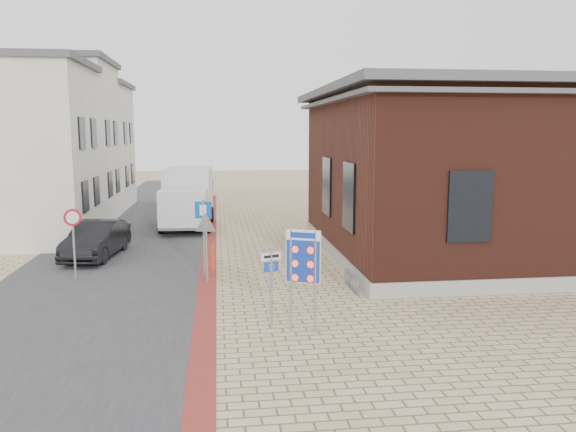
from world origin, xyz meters
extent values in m
plane|color=tan|center=(0.00, 0.00, 0.00)|extent=(120.00, 120.00, 0.00)
cube|color=#38383A|center=(-5.50, 15.00, 0.01)|extent=(7.00, 60.00, 0.02)
cube|color=maroon|center=(-2.00, 10.00, 0.01)|extent=(0.60, 40.00, 0.02)
cube|color=gray|center=(9.00, 7.00, 0.25)|extent=(12.15, 12.15, 0.50)
cube|color=#441E16|center=(9.00, 7.00, 3.50)|extent=(12.00, 12.00, 6.00)
cube|color=#4B4B50|center=(9.00, 7.00, 6.65)|extent=(13.00, 13.00, 0.30)
cube|color=#4B4B50|center=(9.00, 7.00, 6.25)|extent=(12.70, 12.70, 0.15)
cube|color=black|center=(2.98, 4.00, 2.80)|extent=(0.12, 1.60, 2.40)
cube|color=black|center=(2.98, 8.00, 2.80)|extent=(0.12, 1.60, 2.40)
cube|color=black|center=(6.00, 0.98, 2.80)|extent=(1.40, 0.12, 2.20)
cube|color=beige|center=(-11.00, 12.00, 4.00)|extent=(7.00, 6.00, 8.00)
cube|color=#4B4B50|center=(-11.00, 12.00, 8.15)|extent=(7.40, 6.40, 0.30)
cube|color=black|center=(-7.48, 10.80, 2.20)|extent=(0.10, 1.10, 1.40)
cube|color=black|center=(-7.48, 13.20, 2.20)|extent=(0.10, 1.10, 1.40)
cube|color=black|center=(-7.48, 10.80, 5.00)|extent=(0.10, 1.10, 1.40)
cube|color=black|center=(-7.48, 13.20, 5.00)|extent=(0.10, 1.10, 1.40)
cube|color=beige|center=(-11.00, 18.00, 4.40)|extent=(7.00, 6.00, 8.80)
cube|color=#4B4B50|center=(-11.00, 18.00, 8.95)|extent=(7.40, 6.40, 0.30)
cube|color=black|center=(-7.48, 16.80, 2.20)|extent=(0.10, 1.10, 1.40)
cube|color=black|center=(-7.48, 19.20, 2.20)|extent=(0.10, 1.10, 1.40)
cube|color=black|center=(-7.48, 16.80, 5.00)|extent=(0.10, 1.10, 1.40)
cube|color=black|center=(-7.48, 19.20, 5.00)|extent=(0.10, 1.10, 1.40)
cube|color=beige|center=(-11.00, 24.00, 4.00)|extent=(7.00, 6.00, 8.00)
cube|color=#4B4B50|center=(-11.00, 24.00, 8.15)|extent=(7.40, 6.40, 0.30)
cube|color=black|center=(-7.48, 22.80, 2.20)|extent=(0.10, 1.10, 1.40)
cube|color=black|center=(-7.48, 25.20, 2.20)|extent=(0.10, 1.10, 1.40)
cube|color=black|center=(-7.48, 22.80, 5.00)|extent=(0.10, 1.10, 1.40)
cube|color=black|center=(-7.48, 25.20, 5.00)|extent=(0.10, 1.10, 1.40)
torus|color=slate|center=(2.65, 1.60, 0.28)|extent=(0.04, 0.60, 0.60)
torus|color=slate|center=(2.65, 1.90, 0.28)|extent=(0.04, 0.60, 0.60)
torus|color=slate|center=(2.65, 2.20, 0.28)|extent=(0.04, 0.60, 0.60)
torus|color=slate|center=(2.65, 2.50, 0.28)|extent=(0.04, 0.60, 0.60)
torus|color=slate|center=(2.65, 2.80, 0.28)|extent=(0.04, 0.60, 0.60)
cube|color=slate|center=(2.65, 2.20, 0.02)|extent=(0.08, 1.60, 0.04)
imported|color=black|center=(-6.50, 8.03, 0.73)|extent=(2.13, 4.63, 1.47)
cube|color=slate|center=(-3.20, 14.82, 0.49)|extent=(2.52, 5.99, 0.27)
cube|color=silver|center=(-3.28, 12.75, 1.37)|extent=(2.37, 1.95, 1.75)
cube|color=black|center=(-3.31, 11.92, 1.70)|extent=(2.08, 0.16, 0.88)
cube|color=silver|center=(-3.16, 15.81, 1.92)|extent=(2.55, 4.03, 2.41)
cylinder|color=black|center=(-4.41, 13.12, 0.44)|extent=(0.31, 0.89, 0.88)
cylinder|color=black|center=(-2.12, 13.03, 0.44)|extent=(0.31, 0.89, 0.88)
cylinder|color=black|center=(-4.28, 16.62, 0.44)|extent=(0.31, 0.89, 0.88)
cylinder|color=black|center=(-1.99, 16.53, 0.44)|extent=(0.31, 0.89, 0.88)
cylinder|color=gray|center=(0.21, -1.37, 1.32)|extent=(0.07, 0.07, 2.64)
cylinder|color=gray|center=(0.79, -1.63, 1.32)|extent=(0.07, 0.07, 2.64)
cube|color=white|center=(0.50, -1.50, 1.95)|extent=(0.84, 0.41, 1.35)
cube|color=#0E34B2|center=(0.50, -1.50, 1.95)|extent=(0.81, 0.40, 1.32)
cube|color=white|center=(0.50, -1.50, 2.50)|extent=(0.81, 0.40, 0.25)
cylinder|color=gray|center=(-0.27, -1.08, 1.06)|extent=(0.07, 0.07, 2.12)
cube|color=silver|center=(-0.27, -1.08, 1.89)|extent=(0.55, 0.23, 0.20)
cube|color=#0F38B7|center=(-0.27, -1.08, 1.61)|extent=(0.38, 0.17, 0.26)
cylinder|color=gray|center=(-2.10, 4.50, 1.37)|extent=(0.07, 0.07, 2.73)
cube|color=#0D4BA5|center=(-2.10, 4.50, 2.35)|extent=(0.58, 0.22, 0.60)
cube|color=white|center=(-2.10, 4.50, 1.91)|extent=(0.43, 0.17, 0.20)
cylinder|color=gray|center=(-2.00, 3.50, 1.14)|extent=(0.07, 0.07, 2.27)
cylinder|color=gray|center=(-6.50, 4.50, 1.23)|extent=(0.07, 0.07, 2.46)
cylinder|color=#B60D1A|center=(-6.50, 4.50, 2.18)|extent=(0.56, 0.20, 0.58)
cylinder|color=#FF450D|center=(-1.80, 5.00, 0.51)|extent=(0.12, 0.12, 1.01)
camera|label=1|loc=(-1.60, -15.06, 5.03)|focal=35.00mm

